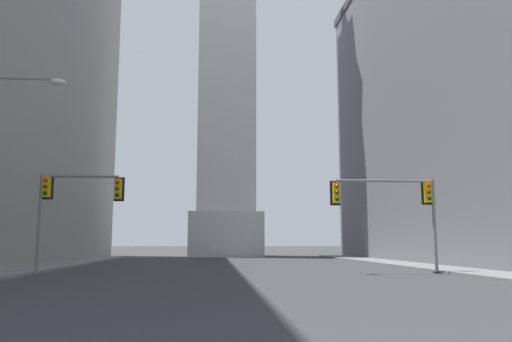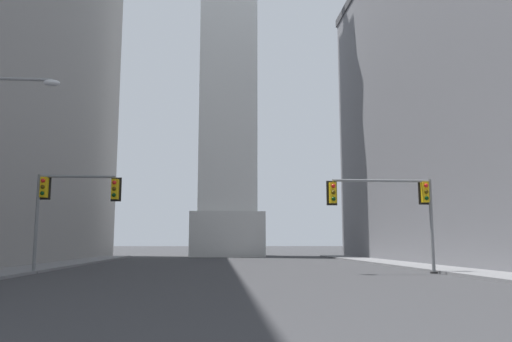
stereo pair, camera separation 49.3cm
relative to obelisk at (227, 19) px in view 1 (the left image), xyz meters
The scene contains 3 objects.
obelisk is the anchor object (origin of this frame).
traffic_light_mid_left 41.33m from the obelisk, 106.47° to the right, with size 4.57×0.53×5.28m.
traffic_light_mid_right 42.45m from the obelisk, 75.84° to the right, with size 5.85×0.50×5.02m.
Camera 1 is at (-1.63, -2.50, 1.65)m, focal length 35.00 mm.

